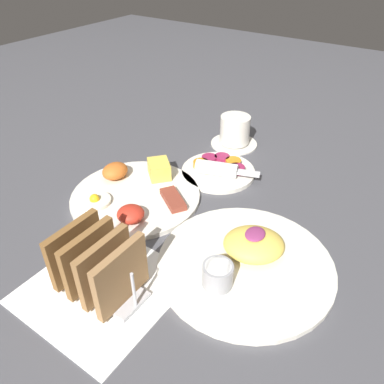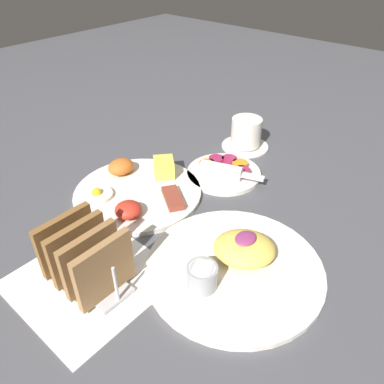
{
  "view_description": "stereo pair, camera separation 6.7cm",
  "coord_description": "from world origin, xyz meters",
  "px_view_note": "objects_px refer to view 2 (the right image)",
  "views": [
    {
      "loc": [
        -0.45,
        -0.31,
        0.47
      ],
      "look_at": [
        0.06,
        0.04,
        0.03
      ],
      "focal_mm": 35.0,
      "sensor_mm": 36.0,
      "label": 1
    },
    {
      "loc": [
        -0.41,
        -0.36,
        0.47
      ],
      "look_at": [
        0.06,
        0.04,
        0.03
      ],
      "focal_mm": 35.0,
      "sensor_mm": 36.0,
      "label": 2
    }
  ],
  "objects_px": {
    "plate_breakfast": "(137,189)",
    "coffee_cup": "(246,134)",
    "plate_foreground": "(235,263)",
    "toast_rack": "(85,257)",
    "plate_condiments": "(224,171)"
  },
  "relations": [
    {
      "from": "plate_breakfast",
      "to": "plate_foreground",
      "type": "distance_m",
      "value": 0.29
    },
    {
      "from": "toast_rack",
      "to": "plate_breakfast",
      "type": "bearing_deg",
      "value": 29.38
    },
    {
      "from": "plate_breakfast",
      "to": "plate_condiments",
      "type": "bearing_deg",
      "value": -28.72
    },
    {
      "from": "plate_condiments",
      "to": "coffee_cup",
      "type": "relative_size",
      "value": 1.54
    },
    {
      "from": "plate_foreground",
      "to": "coffee_cup",
      "type": "height_order",
      "value": "coffee_cup"
    },
    {
      "from": "plate_foreground",
      "to": "toast_rack",
      "type": "bearing_deg",
      "value": 136.27
    },
    {
      "from": "plate_breakfast",
      "to": "coffee_cup",
      "type": "xyz_separation_m",
      "value": [
        0.32,
        -0.06,
        0.02
      ]
    },
    {
      "from": "plate_breakfast",
      "to": "coffee_cup",
      "type": "relative_size",
      "value": 2.24
    },
    {
      "from": "plate_condiments",
      "to": "toast_rack",
      "type": "xyz_separation_m",
      "value": [
        -0.39,
        -0.02,
        0.04
      ]
    },
    {
      "from": "plate_breakfast",
      "to": "plate_condiments",
      "type": "distance_m",
      "value": 0.2
    },
    {
      "from": "plate_breakfast",
      "to": "coffee_cup",
      "type": "bearing_deg",
      "value": -10.11
    },
    {
      "from": "plate_foreground",
      "to": "plate_condiments",
      "type": "bearing_deg",
      "value": 40.15
    },
    {
      "from": "plate_condiments",
      "to": "toast_rack",
      "type": "relative_size",
      "value": 1.25
    },
    {
      "from": "plate_foreground",
      "to": "coffee_cup",
      "type": "xyz_separation_m",
      "value": [
        0.36,
        0.23,
        0.02
      ]
    },
    {
      "from": "plate_breakfast",
      "to": "toast_rack",
      "type": "relative_size",
      "value": 1.82
    }
  ]
}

